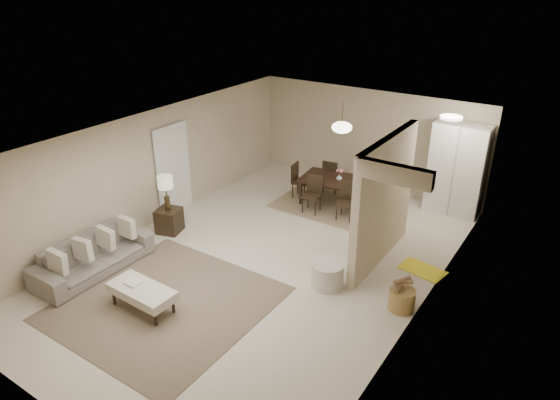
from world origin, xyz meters
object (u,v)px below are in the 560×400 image
Objects in this scene: wicker_basket at (402,300)px; sofa at (93,256)px; ottoman_bench at (142,292)px; side_table at (169,220)px; round_pouf at (328,275)px; pantry_cabinet at (457,169)px; dining_table at (338,193)px.

sofa is at bearing -158.23° from wicker_basket.
sofa is 1.87× the size of ottoman_bench.
side_table is (0.05, 1.89, -0.06)m from sofa.
side_table reaches higher than round_pouf.
sofa is 5.15× the size of wicker_basket.
side_table is at bearing -177.95° from wicker_basket.
pantry_cabinet reaches higher than dining_table.
round_pouf is 3.42m from dining_table.
ottoman_bench is 3.18m from round_pouf.
ottoman_bench is 2.28× the size of side_table.
wicker_basket is (3.56, 2.38, -0.16)m from ottoman_bench.
sofa is 1.89m from side_table.
sofa reaches higher than wicker_basket.
sofa is 3.76× the size of round_pouf.
dining_table is at bearing 82.82° from ottoman_bench.
round_pouf is (3.81, 0.08, -0.03)m from side_table.
ottoman_bench is (-3.16, -6.53, -0.71)m from pantry_cabinet.
side_table is 5.15m from wicker_basket.
sofa is 4.26× the size of side_table.
wicker_basket is (5.20, 2.08, -0.14)m from sofa.
dining_table reaches higher than wicker_basket.
dining_table reaches higher than ottoman_bench.
round_pouf reaches higher than wicker_basket.
sofa is at bearing -123.04° from dining_table.
round_pouf is 0.33× the size of dining_table.
side_table is at bearing -178.73° from round_pouf.
pantry_cabinet is 2.72m from dining_table.
side_table is at bearing -134.23° from dining_table.
sofa is 5.60m from wicker_basket.
sofa is at bearing -91.51° from side_table.
pantry_cabinet is 3.55× the size of round_pouf.
ottoman_bench is at bearing -100.68° from sofa.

